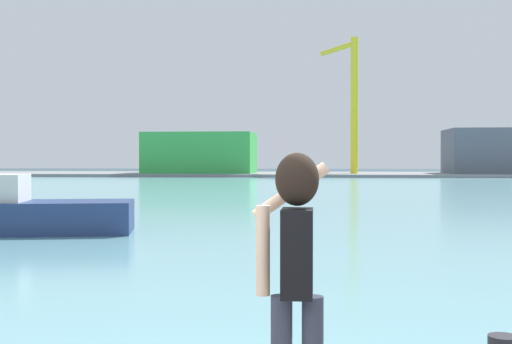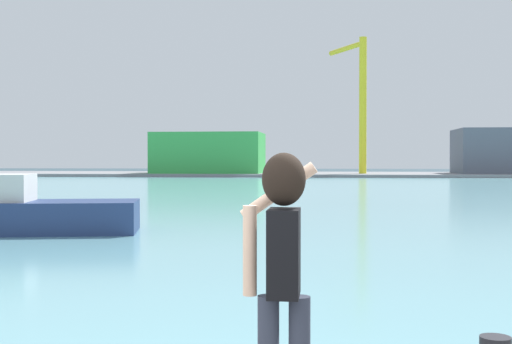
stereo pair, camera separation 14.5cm
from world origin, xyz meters
The scene contains 8 objects.
ground_plane centered at (0.00, 50.00, 0.00)m, with size 220.00×220.00×0.00m, color #334751.
harbor_water centered at (0.00, 52.00, 0.01)m, with size 140.00×100.00×0.02m, color #6BA8B2.
far_shore_dock centered at (0.00, 92.00, 0.20)m, with size 140.00×20.00×0.40m, color gray.
person_photographer centered at (0.82, 0.56, 1.74)m, with size 0.52×0.55×1.74m.
boat_moored centered at (-8.89, 16.75, 0.70)m, with size 7.75×3.90×1.87m.
warehouse_left centered at (-15.85, 89.69, 3.20)m, with size 14.86×9.98×5.59m, color green.
warehouse_right centered at (24.79, 91.52, 3.42)m, with size 13.43×10.02×6.04m, color slate.
port_crane centered at (4.87, 89.30, 11.24)m, with size 5.07×9.11×18.29m.
Camera 1 is at (0.99, -3.79, 2.38)m, focal length 47.69 mm.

